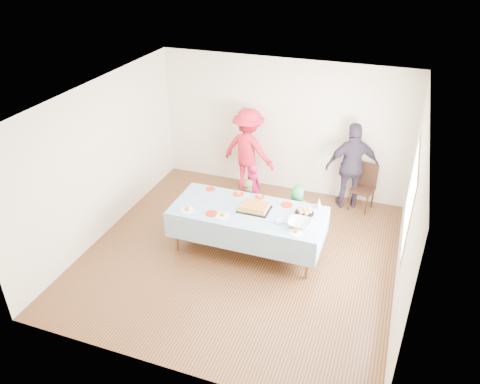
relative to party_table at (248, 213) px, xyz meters
The scene contains 22 objects.
ground 0.75m from the party_table, 110.17° to the right, with size 5.00×5.00×0.00m, color #492415.
room_walls 1.06m from the party_table, 94.12° to the right, with size 5.04×5.04×2.72m.
party_table is the anchor object (origin of this frame).
birthday_cake 0.15m from the party_table, 28.24° to the left, with size 0.51×0.39×0.09m.
rolls_tray 0.92m from the party_table, 13.14° to the left, with size 0.31×0.31×0.09m.
punch_bowl 0.92m from the party_table, 10.40° to the right, with size 0.36×0.36×0.09m, color silver.
party_hat 1.17m from the party_table, 23.30° to the left, with size 0.11×0.11×0.18m, color silver.
fork_pile 0.62m from the party_table, 16.63° to the right, with size 0.24×0.18×0.07m, color white, non-canonical shape.
plate_red_far_a 0.95m from the party_table, 152.92° to the left, with size 0.17×0.17×0.01m, color red.
plate_red_far_b 0.54m from the party_table, 126.64° to the left, with size 0.19×0.19×0.01m, color red.
plate_red_far_c 0.46m from the party_table, 82.35° to the left, with size 0.16×0.16×0.01m, color red.
plate_red_far_d 0.67m from the party_table, 32.96° to the left, with size 0.20×0.20×0.01m, color red.
plate_red_near 0.60m from the party_table, 149.87° to the right, with size 0.19×0.19×0.01m, color red.
plate_white_left 0.99m from the party_table, 159.58° to the right, with size 0.24×0.24×0.01m, color white.
plate_white_mid 0.45m from the party_table, 135.23° to the right, with size 0.22×0.22×0.01m, color white.
plate_white_right 0.96m from the party_table, 22.60° to the right, with size 0.21×0.21×0.01m, color white.
dining_chair 2.65m from the party_table, 50.95° to the left, with size 0.48×0.48×0.91m.
toddler_left 1.42m from the party_table, 103.84° to the left, with size 0.33×0.22×0.91m, color #C91952.
toddler_mid 1.00m from the party_table, 47.65° to the left, with size 0.47×0.31×0.96m, color #287840.
toddler_right 0.81m from the party_table, 110.16° to the left, with size 0.46×0.35×0.94m, color tan.
adult_left 2.13m from the party_table, 108.55° to the left, with size 1.13×0.65×1.74m, color red.
adult_right 2.46m from the party_table, 55.37° to the left, with size 1.01×0.42×1.72m, color #382D3E.
Camera 1 is at (2.12, -5.94, 4.81)m, focal length 35.00 mm.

